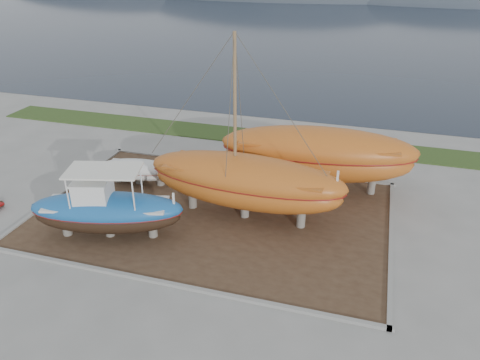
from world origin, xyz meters
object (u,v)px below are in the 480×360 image
(orange_sailboat, at_px, (245,132))
(blue_caique, at_px, (106,204))
(orange_bare_hull, at_px, (317,160))
(white_dinghy, at_px, (139,172))

(orange_sailboat, bearing_deg, blue_caique, -145.38)
(blue_caique, xyz_separation_m, orange_bare_hull, (8.86, 7.86, 0.04))
(orange_bare_hull, bearing_deg, orange_sailboat, -131.58)
(orange_bare_hull, bearing_deg, blue_caique, -144.25)
(white_dinghy, bearing_deg, orange_bare_hull, 6.37)
(blue_caique, relative_size, orange_sailboat, 0.71)
(white_dinghy, xyz_separation_m, orange_bare_hull, (10.18, 2.30, 1.12))
(orange_sailboat, bearing_deg, white_dinghy, 167.57)
(blue_caique, height_order, orange_bare_hull, orange_bare_hull)
(white_dinghy, bearing_deg, orange_sailboat, -21.45)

